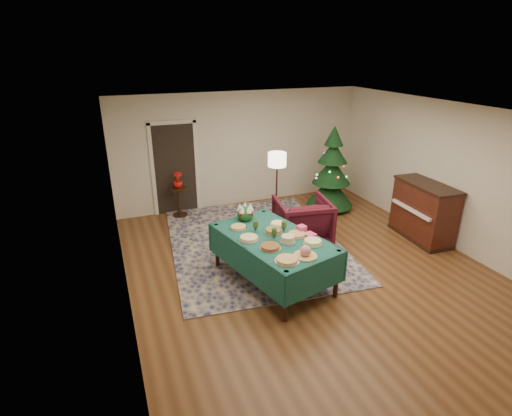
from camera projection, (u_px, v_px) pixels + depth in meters
name	position (u px, v px, depth m)	size (l,w,h in m)	color
room_shell	(313.00, 197.00, 6.48)	(7.00, 7.00, 7.00)	#593319
doorway	(175.00, 167.00, 9.03)	(1.08, 0.04, 2.16)	black
rug	(254.00, 242.00, 7.94)	(3.20, 4.20, 0.02)	#13154A
buffet_table	(273.00, 246.00, 6.42)	(1.68, 2.31, 0.81)	black
platter_0	(287.00, 260.00, 5.62)	(0.36, 0.36, 0.05)	silver
platter_1	(305.00, 252.00, 5.73)	(0.35, 0.35, 0.17)	silver
platter_2	(313.00, 242.00, 6.11)	(0.30, 0.30, 0.07)	silver
platter_3	(270.00, 247.00, 5.97)	(0.33, 0.33, 0.06)	silver
platter_4	(288.00, 239.00, 6.15)	(0.25, 0.25, 0.11)	silver
platter_5	(297.00, 234.00, 6.38)	(0.32, 0.32, 0.05)	silver
platter_6	(249.00, 238.00, 6.25)	(0.32, 0.32, 0.06)	silver
platter_7	(273.00, 231.00, 6.46)	(0.30, 0.30, 0.08)	silver
platter_8	(278.00, 224.00, 6.77)	(0.27, 0.27, 0.05)	silver
platter_9	(238.00, 227.00, 6.64)	(0.30, 0.30, 0.05)	silver
goblet_0	(255.00, 226.00, 6.49)	(0.09, 0.09, 0.19)	#2D471E
goblet_1	(284.00, 227.00, 6.47)	(0.09, 0.09, 0.19)	#2D471E
goblet_2	(274.00, 234.00, 6.23)	(0.09, 0.09, 0.19)	#2D471E
napkin_stack	(310.00, 235.00, 6.37)	(0.16, 0.16, 0.04)	#E7406E
gift_box	(302.00, 229.00, 6.50)	(0.13, 0.13, 0.11)	#DF3E77
centerpiece	(245.00, 212.00, 6.92)	(0.29, 0.29, 0.33)	#1E4C1E
armchair	(302.00, 219.00, 7.75)	(0.99, 0.93, 1.02)	#400D18
floor_lamp	(277.00, 164.00, 8.34)	(0.38, 0.38, 1.58)	#A57F3F
side_table	(180.00, 202.00, 9.07)	(0.38, 0.38, 0.68)	black
potted_plant	(178.00, 183.00, 8.90)	(0.21, 0.37, 0.21)	red
christmas_tree	(332.00, 173.00, 9.29)	(1.13, 1.13, 1.99)	black
piano	(423.00, 212.00, 7.93)	(0.72, 1.38, 1.16)	black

